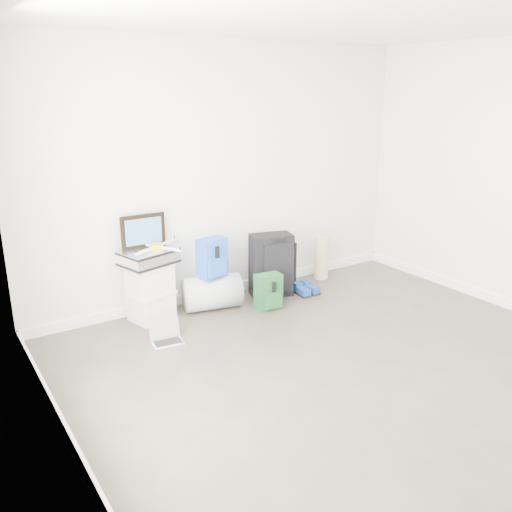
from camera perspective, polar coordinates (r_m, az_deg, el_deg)
ground at (r=4.39m, az=14.21°, el=-13.78°), size 5.00×5.00×0.00m
room_envelope at (r=3.83m, az=15.94°, el=9.02°), size 4.52×5.02×2.71m
boxes_stack at (r=5.48m, az=-11.03°, el=-3.69°), size 0.48×0.42×0.58m
briefcase at (r=5.36m, az=-11.25°, el=-0.10°), size 0.58×0.48×0.14m
painting at (r=5.38m, az=-11.80°, el=2.59°), size 0.44×0.04×0.33m
drone at (r=5.34m, az=-10.44°, el=1.00°), size 0.54×0.54×0.05m
duffel_bag at (r=5.68m, az=-4.65°, el=-3.82°), size 0.65×0.48×0.36m
blue_backpack at (r=5.53m, az=-4.60°, el=-0.28°), size 0.32×0.26×0.41m
large_suitcase at (r=5.98m, az=1.65°, el=-0.97°), size 0.50×0.39×0.70m
green_backpack at (r=5.66m, az=1.35°, el=-3.83°), size 0.28×0.22×0.38m
carry_on at (r=6.17m, az=2.55°, el=-1.12°), size 0.36×0.26×0.54m
shoes at (r=6.13m, az=5.23°, el=-3.57°), size 0.24×0.27×0.09m
rolled_rug at (r=6.57m, az=6.92°, el=-0.12°), size 0.17×0.17×0.53m
laptop at (r=5.07m, az=-9.41°, el=-8.39°), size 0.30×0.24×0.20m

